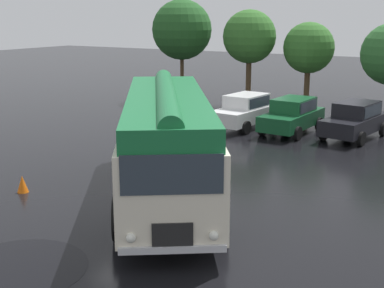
{
  "coord_description": "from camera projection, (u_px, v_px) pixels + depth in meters",
  "views": [
    {
      "loc": [
        9.24,
        -12.5,
        5.57
      ],
      "look_at": [
        0.5,
        2.16,
        1.4
      ],
      "focal_mm": 50.0,
      "sensor_mm": 36.0,
      "label": 1
    }
  ],
  "objects": [
    {
      "name": "car_mid_right",
      "position": [
        355.0,
        120.0,
        24.44
      ],
      "size": [
        2.42,
        4.41,
        1.66
      ],
      "color": "black",
      "rests_on": "ground"
    },
    {
      "name": "ground_plane",
      "position": [
        142.0,
        201.0,
        16.35
      ],
      "size": [
        120.0,
        120.0,
        0.0
      ],
      "primitive_type": "plane",
      "color": "black"
    },
    {
      "name": "puddle_patch",
      "position": [
        16.0,
        269.0,
        11.99
      ],
      "size": [
        3.23,
        3.23,
        0.01
      ],
      "primitive_type": "cylinder",
      "color": "black",
      "rests_on": "ground"
    },
    {
      "name": "car_mid_left",
      "position": [
        292.0,
        115.0,
        25.49
      ],
      "size": [
        2.15,
        4.29,
        1.66
      ],
      "color": "#144C28",
      "rests_on": "ground"
    },
    {
      "name": "traffic_cone",
      "position": [
        22.0,
        184.0,
        17.07
      ],
      "size": [
        0.36,
        0.36,
        0.55
      ],
      "primitive_type": "cone",
      "color": "orange",
      "rests_on": "ground"
    },
    {
      "name": "vintage_bus",
      "position": [
        167.0,
        138.0,
        16.19
      ],
      "size": [
        7.75,
        9.68,
        3.49
      ],
      "color": "silver",
      "rests_on": "ground"
    },
    {
      "name": "tree_centre",
      "position": [
        309.0,
        48.0,
        31.51
      ],
      "size": [
        3.01,
        3.01,
        5.12
      ],
      "color": "#4C3823",
      "rests_on": "ground"
    },
    {
      "name": "tree_left_of_centre",
      "position": [
        249.0,
        36.0,
        32.47
      ],
      "size": [
        3.24,
        3.24,
        5.84
      ],
      "color": "#4C3823",
      "rests_on": "ground"
    },
    {
      "name": "tree_far_left",
      "position": [
        182.0,
        30.0,
        34.72
      ],
      "size": [
        3.89,
        3.89,
        6.5
      ],
      "color": "#4C3823",
      "rests_on": "ground"
    },
    {
      "name": "car_near_left",
      "position": [
        245.0,
        111.0,
        26.72
      ],
      "size": [
        2.28,
        4.35,
        1.66
      ],
      "color": "silver",
      "rests_on": "ground"
    }
  ]
}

